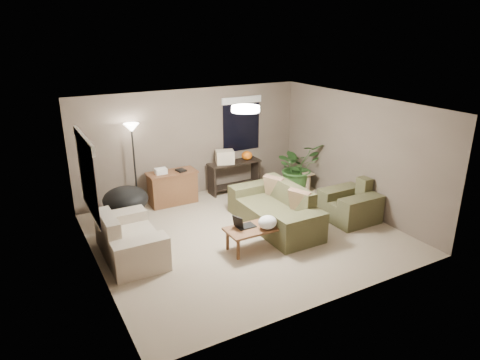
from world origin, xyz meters
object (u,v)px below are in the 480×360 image
main_sofa (276,212)px  desk (173,188)px  console_table (234,174)px  loveseat (129,241)px  coffee_table (253,231)px  floor_lamp (132,138)px  houseplant (297,172)px  armchair (350,206)px  papasan_chair (126,203)px  cat_scratching_post (308,184)px

main_sofa → desk: bearing=123.4°
console_table → loveseat: bearing=-148.3°
coffee_table → floor_lamp: size_ratio=0.52×
main_sofa → houseplant: 2.14m
armchair → main_sofa: bearing=162.3°
loveseat → armchair: (4.44, -0.67, 0.00)m
loveseat → papasan_chair: bearing=76.6°
coffee_table → cat_scratching_post: bearing=34.3°
cat_scratching_post → loveseat: bearing=-168.2°
main_sofa → papasan_chair: 3.01m
armchair → desk: armchair is taller
floor_lamp → desk: bearing=-7.2°
main_sofa → armchair: bearing=-17.7°
armchair → cat_scratching_post: size_ratio=2.00×
armchair → coffee_table: (-2.40, -0.12, 0.06)m
houseplant → coffee_table: bearing=-140.3°
coffee_table → console_table: 2.92m
armchair → console_table: armchair is taller
armchair → houseplant: (0.06, 1.92, 0.17)m
floor_lamp → cat_scratching_post: floor_lamp is taller
main_sofa → houseplant: size_ratio=1.84×
desk → console_table: (1.58, -0.00, 0.06)m
cat_scratching_post → papasan_chair: bearing=175.3°
floor_lamp → cat_scratching_post: 4.24m
cat_scratching_post → coffee_table: bearing=-145.7°
papasan_chair → cat_scratching_post: 4.31m
loveseat → armchair: same height
armchair → cat_scratching_post: bearing=84.1°
console_table → floor_lamp: floor_lamp is taller
desk → papasan_chair: papasan_chair is taller
loveseat → houseplant: houseplant is taller
coffee_table → papasan_chair: papasan_chair is taller
console_table → houseplant: 1.54m
main_sofa → armchair: (1.52, -0.49, 0.00)m
coffee_table → loveseat: bearing=158.7°
coffee_table → houseplant: (2.46, 2.04, 0.11)m
armchair → floor_lamp: size_ratio=0.52×
armchair → coffee_table: armchair is taller
loveseat → coffee_table: (2.04, -0.79, 0.06)m
desk → cat_scratching_post: (3.08, -0.96, -0.16)m
papasan_chair → houseplant: 4.18m
console_table → cat_scratching_post: (1.50, -0.96, -0.22)m
main_sofa → floor_lamp: 3.37m
papasan_chair → houseplant: houseplant is taller
desk → console_table: 1.58m
desk → papasan_chair: size_ratio=0.98×
floor_lamp → cat_scratching_post: (3.87, -1.06, -1.38)m
main_sofa → loveseat: same height
papasan_chair → desk: bearing=26.8°
loveseat → coffee_table: size_ratio=1.60×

